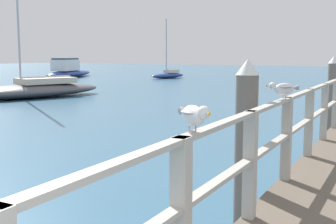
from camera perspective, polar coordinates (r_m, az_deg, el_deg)
The scene contains 7 objects.
dock_piling_near at distance 5.54m, azimuth 10.24°, elevation -4.03°, with size 0.29×0.29×2.13m.
dock_piling_far at distance 12.80m, azimuth 20.86°, elevation 2.19°, with size 0.29×0.29×2.13m.
seagull_foreground at distance 3.09m, azimuth 3.41°, elevation -0.32°, with size 0.39×0.35×0.21m.
seagull_background at distance 5.63m, azimuth 15.01°, elevation 3.04°, with size 0.34×0.40×0.21m.
boat_0 at distance 22.86m, azimuth -17.74°, elevation 2.83°, with size 5.08×8.33×8.47m.
boat_1 at distance 42.15m, azimuth -13.03°, elevation 5.33°, with size 4.19×8.14×1.81m.
boat_2 at distance 39.23m, azimuth 0.03°, elevation 4.97°, with size 2.15×4.25×5.28m.
Camera 1 is at (0.10, -0.24, 2.18)m, focal length 46.13 mm.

